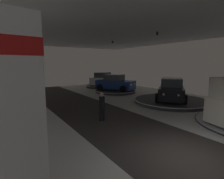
% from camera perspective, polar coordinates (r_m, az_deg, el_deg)
% --- Properties ---
extents(ground, '(24.00, 44.00, 0.06)m').
position_cam_1_polar(ground, '(6.85, 23.72, -20.06)').
color(ground, silver).
extents(column_left, '(1.47, 1.47, 5.50)m').
position_cam_1_polar(column_left, '(12.46, -27.38, 5.46)').
color(column_left, '#ADADB2').
rests_on(column_left, ground).
extents(brand_sign_pylon, '(1.33, 0.77, 4.17)m').
position_cam_1_polar(brand_sign_pylon, '(4.17, -28.72, -6.55)').
color(brand_sign_pylon, slate).
rests_on(brand_sign_pylon, ground).
extents(display_platform_far_right, '(4.55, 4.55, 0.27)m').
position_cam_1_polar(display_platform_far_right, '(19.94, 1.08, -0.46)').
color(display_platform_far_right, '#333338').
rests_on(display_platform_far_right, ground).
extents(display_car_far_right, '(3.60, 4.56, 1.71)m').
position_cam_1_polar(display_car_far_right, '(19.84, 1.01, 2.07)').
color(display_car_far_right, navy).
rests_on(display_car_far_right, display_platform_far_right).
extents(display_platform_mid_right, '(5.91, 5.91, 0.28)m').
position_cam_1_polar(display_platform_mid_right, '(15.31, 18.30, -3.48)').
color(display_platform_mid_right, '#333338').
rests_on(display_platform_mid_right, ground).
extents(display_car_mid_right, '(4.42, 3.99, 1.71)m').
position_cam_1_polar(display_car_mid_right, '(15.20, 18.45, -0.17)').
color(display_car_mid_right, black).
rests_on(display_car_mid_right, display_platform_mid_right).
extents(display_platform_deep_right, '(4.74, 4.74, 0.30)m').
position_cam_1_polar(display_platform_deep_right, '(24.53, -2.82, 1.19)').
color(display_platform_deep_right, '#333338').
rests_on(display_platform_deep_right, ground).
extents(display_car_deep_right, '(4.53, 3.71, 1.71)m').
position_cam_1_polar(display_car_deep_right, '(24.41, -2.87, 3.27)').
color(display_car_deep_right, silver).
rests_on(display_car_deep_right, display_platform_deep_right).
extents(visitor_walking_near, '(0.32, 0.32, 1.59)m').
position_cam_1_polar(visitor_walking_near, '(9.86, -3.26, -4.94)').
color(visitor_walking_near, black).
rests_on(visitor_walking_near, ground).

